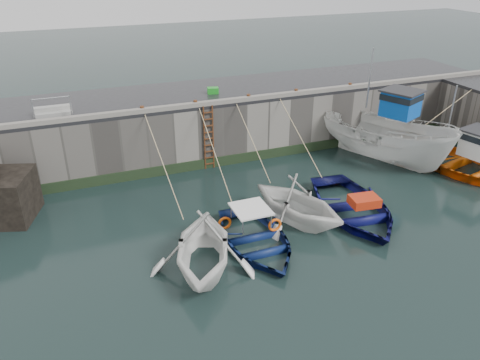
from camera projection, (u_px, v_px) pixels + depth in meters
name	position (u px, v px, depth m)	size (l,w,h in m)	color
ground	(359.00, 275.00, 15.64)	(120.00, 120.00, 0.00)	black
quay_back	(229.00, 119.00, 25.39)	(30.00, 5.00, 3.00)	slate
road_back	(229.00, 90.00, 24.69)	(30.00, 5.00, 0.16)	black
kerb_back	(246.00, 99.00, 22.65)	(30.00, 0.30, 0.20)	slate
algae_back	(247.00, 157.00, 23.83)	(30.00, 0.08, 0.50)	black
ladder	(209.00, 138.00, 22.54)	(0.51, 0.08, 3.20)	#3F1E0F
boat_near_white	(204.00, 268.00, 16.00)	(3.86, 4.47, 2.36)	white
boat_near_white_rope	(168.00, 201.00, 20.26)	(0.04, 5.82, 3.10)	tan
boat_near_blue	(256.00, 245.00, 17.24)	(3.38, 4.73, 0.98)	#0B1945
boat_near_blue_rope	(214.00, 189.00, 21.24)	(0.04, 5.28, 3.10)	tan
boat_near_blacktrim	(296.00, 220.00, 18.78)	(3.70, 4.29, 2.26)	silver
boat_near_blacktrim_rope	(254.00, 177.00, 22.37)	(0.04, 4.45, 3.10)	tan
boat_near_navy	(352.00, 213.00, 19.27)	(3.95, 5.53, 1.15)	#0A0C44
boat_near_navy_rope	(301.00, 170.00, 23.01)	(0.04, 4.74, 3.10)	tan
boat_far_white	(384.00, 138.00, 23.62)	(5.56, 7.90, 5.86)	silver
boat_far_orange	(465.00, 163.00, 22.77)	(5.95, 7.34, 4.34)	#E05C0B
fish_crate	(213.00, 90.00, 23.81)	(0.56, 0.40, 0.30)	#198E20
railing	(53.00, 111.00, 20.65)	(1.60, 1.05, 1.00)	#A5A8AD
bollard_a	(142.00, 109.00, 21.08)	(0.18, 0.18, 0.28)	#3F1E0F
bollard_b	(195.00, 103.00, 21.90)	(0.18, 0.18, 0.28)	#3F1E0F
bollard_c	(249.00, 97.00, 22.78)	(0.18, 0.18, 0.28)	#3F1E0F
bollard_d	(296.00, 92.00, 23.64)	(0.18, 0.18, 0.28)	#3F1E0F
bollard_e	(350.00, 86.00, 24.68)	(0.18, 0.18, 0.28)	#3F1E0F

